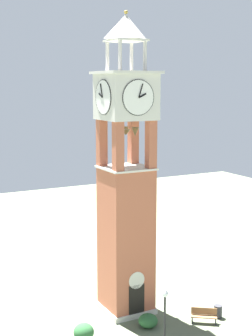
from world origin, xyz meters
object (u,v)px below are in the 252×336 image
at_px(clock_tower, 126,191).
at_px(lamp_post, 165,309).
at_px(trash_bin, 218,311).
at_px(park_bench, 204,316).

relative_size(clock_tower, lamp_post, 5.30).
height_order(clock_tower, trash_bin, clock_tower).
bearing_deg(lamp_post, park_bench, 24.08).
bearing_deg(lamp_post, trash_bin, 20.74).
distance_m(park_bench, trash_bin, 1.27).
xyz_separation_m(lamp_post, trash_bin, (5.30, 2.01, -2.12)).
distance_m(lamp_post, trash_bin, 6.05).
height_order(clock_tower, park_bench, clock_tower).
height_order(park_bench, trash_bin, park_bench).
distance_m(clock_tower, lamp_post, 7.95).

